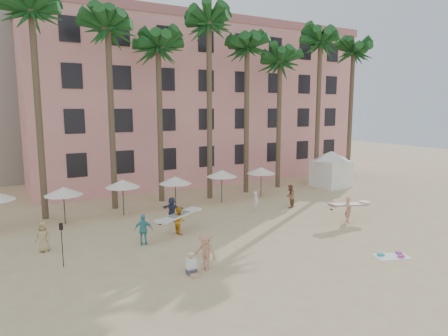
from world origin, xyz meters
TOP-DOWN VIEW (x-y plane):
  - ground at (0.00, 0.00)m, footprint 120.00×120.00m
  - pink_hotel at (7.00, 26.00)m, footprint 35.00×14.00m
  - palm_row at (0.51, 15.00)m, footprint 44.40×5.40m
  - umbrella_row at (-3.00, 12.50)m, footprint 22.50×2.70m
  - cabana at (15.69, 13.14)m, footprint 4.74×4.74m
  - beach_towel at (5.05, -2.26)m, footprint 2.03×1.55m
  - carrier_yellow at (7.81, 3.42)m, footprint 3.00×0.91m
  - carrier_white at (-3.17, 6.76)m, footprint 3.31×2.05m
  - beachgoers at (-2.21, 6.28)m, footprint 18.67×9.95m
  - paddle at (-10.17, 4.73)m, footprint 0.18×0.04m
  - seated_man at (-5.06, 0.88)m, footprint 0.44×0.77m

SIDE VIEW (x-z plane):
  - ground at x=0.00m, z-range 0.00..0.00m
  - beach_towel at x=5.05m, z-range -0.04..0.10m
  - seated_man at x=-5.06m, z-range -0.15..0.84m
  - beachgoers at x=-2.21m, z-range -0.04..1.80m
  - carrier_white at x=-3.17m, z-range 0.07..1.77m
  - carrier_yellow at x=7.81m, z-range 0.11..1.87m
  - paddle at x=-10.17m, z-range 0.30..2.52m
  - cabana at x=15.69m, z-range 0.32..3.82m
  - umbrella_row at x=-3.00m, z-range 0.97..3.69m
  - pink_hotel at x=7.00m, z-range 0.00..16.00m
  - palm_row at x=0.51m, z-range 4.82..21.12m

